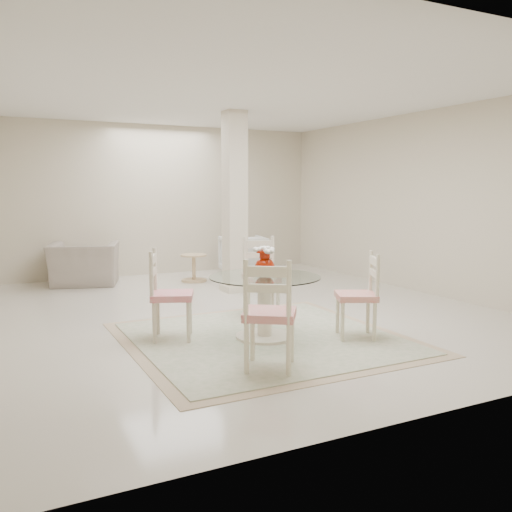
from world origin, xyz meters
name	(u,v)px	position (x,y,z in m)	size (l,w,h in m)	color
ground	(242,311)	(0.00, 0.00, 0.00)	(7.00, 7.00, 0.00)	beige
room_shell	(241,164)	(0.00, 0.00, 1.86)	(6.02, 7.02, 2.71)	beige
column	(235,203)	(0.50, 1.30, 1.35)	(0.30, 0.30, 2.70)	beige
area_rug	(265,338)	(-0.34, -1.28, 0.01)	(2.78, 2.78, 0.02)	tan
dining_table	(265,307)	(-0.34, -1.28, 0.34)	(1.15, 1.15, 0.66)	beige
red_vase	(265,261)	(-0.33, -1.28, 0.82)	(0.24, 0.22, 0.31)	#AA1B05
dining_chair_east	(362,289)	(0.58, -1.71, 0.52)	(0.53, 0.53, 1.00)	beige
dining_chair_north	(260,271)	(0.09, -0.36, 0.57)	(0.54, 0.54, 1.07)	beige
dining_chair_west	(166,288)	(-1.26, -0.86, 0.55)	(0.54, 0.54, 1.04)	beige
dining_chair_south	(269,306)	(-0.77, -2.20, 0.57)	(0.60, 0.60, 1.08)	#F2EAC7
recliner_taupe	(84,264)	(-1.47, 2.88, 0.34)	(1.06, 0.92, 0.69)	gray
armchair_white	(243,255)	(1.28, 2.68, 0.36)	(0.76, 0.78, 0.71)	white
side_table	(194,269)	(0.23, 2.40, 0.21)	(0.44, 0.44, 0.46)	#D6BF83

